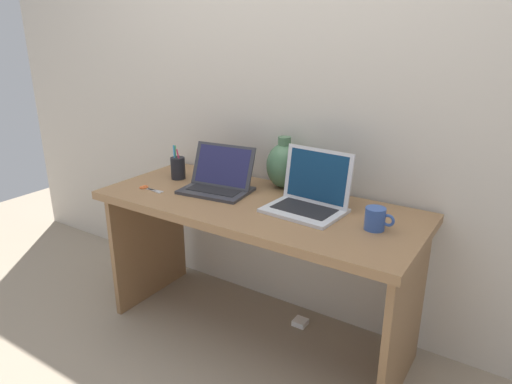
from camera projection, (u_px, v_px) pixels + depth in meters
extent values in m
plane|color=gray|center=(256.00, 333.00, 2.36)|extent=(6.00, 6.00, 0.00)
cube|color=beige|center=(296.00, 91.00, 2.25)|extent=(4.40, 0.04, 2.40)
cube|color=olive|center=(256.00, 206.00, 2.13)|extent=(1.54, 0.64, 0.04)
cube|color=olive|center=(150.00, 240.00, 2.62)|extent=(0.03, 0.54, 0.69)
cube|color=olive|center=(404.00, 323.00, 1.88)|extent=(0.03, 0.54, 0.69)
cube|color=#333338|center=(216.00, 191.00, 2.25)|extent=(0.35, 0.27, 0.01)
cube|color=black|center=(216.00, 189.00, 2.25)|extent=(0.28, 0.17, 0.00)
cube|color=#333338|center=(223.00, 166.00, 2.28)|extent=(0.34, 0.13, 0.20)
cube|color=#23234C|center=(223.00, 166.00, 2.28)|extent=(0.30, 0.12, 0.18)
cube|color=silver|center=(304.00, 210.00, 2.00)|extent=(0.35, 0.27, 0.01)
cube|color=black|center=(304.00, 209.00, 2.00)|extent=(0.27, 0.17, 0.00)
cube|color=silver|center=(317.00, 176.00, 2.04)|extent=(0.33, 0.07, 0.25)
cube|color=navy|center=(317.00, 176.00, 2.04)|extent=(0.29, 0.06, 0.22)
ellipsoid|color=#47704C|center=(284.00, 166.00, 2.29)|extent=(0.18, 0.18, 0.23)
cylinder|color=#47704C|center=(285.00, 141.00, 2.25)|extent=(0.06, 0.06, 0.04)
cylinder|color=#335199|center=(375.00, 219.00, 1.82)|extent=(0.08, 0.08, 0.09)
torus|color=#335199|center=(388.00, 221.00, 1.79)|extent=(0.05, 0.01, 0.05)
cylinder|color=black|center=(178.00, 168.00, 2.44)|extent=(0.08, 0.08, 0.12)
cylinder|color=#4CA566|center=(175.00, 159.00, 2.44)|extent=(0.01, 0.02, 0.14)
cylinder|color=#338CBF|center=(175.00, 159.00, 2.42)|extent=(0.03, 0.03, 0.15)
cylinder|color=#D83359|center=(179.00, 161.00, 2.42)|extent=(0.01, 0.03, 0.13)
cube|color=#B7B7BC|center=(155.00, 190.00, 2.27)|extent=(0.10, 0.02, 0.00)
cube|color=#B7B7BC|center=(154.00, 191.00, 2.27)|extent=(0.10, 0.03, 0.00)
torus|color=orange|center=(143.00, 187.00, 2.31)|extent=(0.03, 0.04, 0.01)
torus|color=orange|center=(145.00, 187.00, 2.32)|extent=(0.03, 0.04, 0.01)
cube|color=white|center=(300.00, 322.00, 2.43)|extent=(0.07, 0.07, 0.03)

